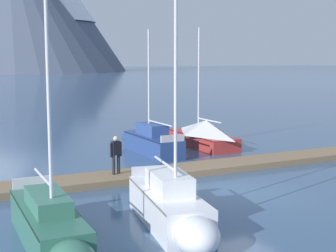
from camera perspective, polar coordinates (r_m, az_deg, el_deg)
ground_plane at (r=20.96m, az=8.17°, el=-7.28°), size 700.00×700.00×0.00m
mountain_east_summit at (r=235.91m, az=-17.32°, el=13.30°), size 90.03×90.03×58.94m
mountain_rear_spur at (r=252.45m, az=-13.48°, el=12.94°), size 74.27×74.27×56.60m
dock at (r=24.12m, az=2.35°, el=-4.91°), size 20.95×2.92×0.30m
sailboat_nearest_berth at (r=14.86m, az=-12.91°, el=-10.93°), size 1.86×6.47×9.26m
sailboat_second_berth at (r=16.15m, az=0.51°, el=-9.08°), size 2.68×6.11×9.53m
sailboat_mid_dock_port at (r=29.36m, az=-2.20°, el=-1.65°), size 1.81×6.58×6.97m
sailboat_mid_dock_starboard at (r=31.50m, az=3.75°, el=-0.84°), size 2.42×7.01×7.23m
person_on_dock at (r=22.45m, az=-5.84°, el=-2.97°), size 0.58×0.27×1.69m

